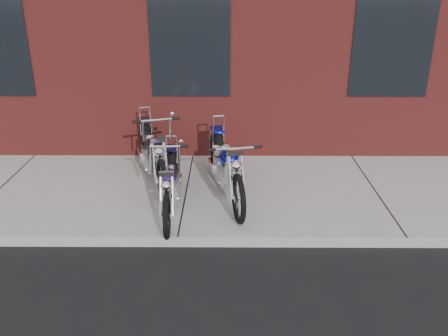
{
  "coord_description": "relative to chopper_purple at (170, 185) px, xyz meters",
  "views": [
    {
      "loc": [
        0.64,
        -5.37,
        3.34
      ],
      "look_at": [
        0.6,
        0.8,
        0.8
      ],
      "focal_mm": 38.0,
      "sensor_mm": 36.0,
      "label": 1
    }
  ],
  "objects": [
    {
      "name": "chopper_blue",
      "position": [
        0.8,
        0.52,
        0.06
      ],
      "size": [
        0.71,
        2.42,
        1.06
      ],
      "rotation": [
        0.0,
        0.0,
        -1.38
      ],
      "color": "black",
      "rests_on": "sidewalk"
    },
    {
      "name": "chopper_third",
      "position": [
        -0.4,
        1.03,
        0.06
      ],
      "size": [
        0.9,
        2.39,
        1.25
      ],
      "rotation": [
        0.0,
        0.0,
        -1.28
      ],
      "color": "black",
      "rests_on": "sidewalk"
    },
    {
      "name": "chopper_purple",
      "position": [
        0.0,
        0.0,
        0.0
      ],
      "size": [
        0.52,
        2.12,
        1.19
      ],
      "rotation": [
        0.0,
        0.0,
        -1.52
      ],
      "color": "black",
      "rests_on": "sidewalk"
    },
    {
      "name": "ground",
      "position": [
        0.17,
        -0.8,
        -0.53
      ],
      "size": [
        120.0,
        120.0,
        0.0
      ],
      "primitive_type": "plane",
      "color": "black",
      "rests_on": "ground"
    },
    {
      "name": "sidewalk",
      "position": [
        0.17,
        0.7,
        -0.46
      ],
      "size": [
        22.0,
        3.0,
        0.15
      ],
      "primitive_type": "cube",
      "color": "gray",
      "rests_on": "ground"
    }
  ]
}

